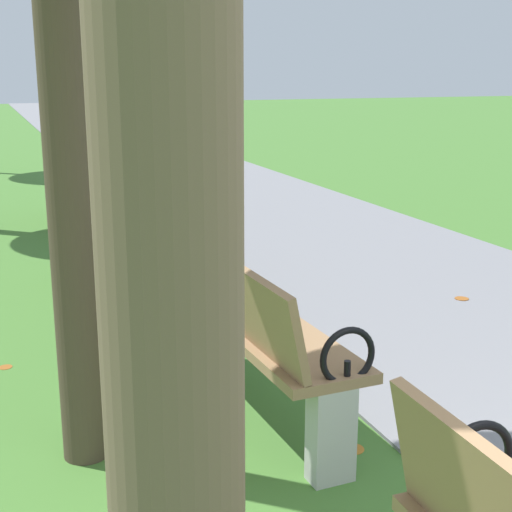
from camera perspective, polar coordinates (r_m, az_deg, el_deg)
name	(u,v)px	position (r m, az deg, el deg)	size (l,w,h in m)	color
paved_walkway	(116,141)	(19.23, -10.74, 8.75)	(3.17, 44.00, 0.02)	slate
park_bench_2	(255,328)	(3.86, -0.11, -5.57)	(0.54, 1.62, 0.90)	#93704C
park_bench_3	(143,227)	(6.36, -8.74, 2.26)	(0.48, 1.60, 0.90)	#93704C
park_bench_4	(93,181)	(9.04, -12.48, 5.65)	(0.52, 1.61, 0.90)	#93704C
pedestrian_walking	(141,125)	(11.84, -8.86, 9.95)	(0.53, 0.22, 1.62)	#4C4C56
trash_bin	(162,272)	(5.15, -7.31, -1.27)	(0.48, 0.48, 0.84)	#38383D
scattered_leaves	(209,306)	(5.72, -3.67, -3.89)	(5.31, 7.45, 0.02)	#AD6B23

